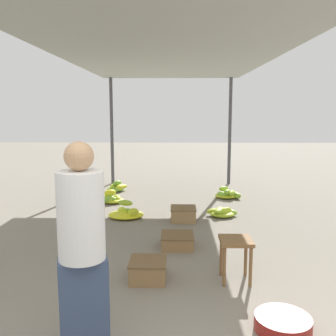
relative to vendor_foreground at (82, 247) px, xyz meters
The scene contains 14 objects.
canopy_post_back_left 6.80m from the vendor_foreground, 97.65° to the left, with size 0.08×0.08×2.63m, color #4C4C51.
canopy_post_back_right 7.04m from the vendor_foreground, 73.19° to the left, with size 0.08×0.08×2.63m, color #4C4C51.
canopy_tarp 3.63m from the vendor_foreground, 79.66° to the left, with size 3.33×7.66×0.04m, color #9EA399.
vendor_foreground is the anchor object (origin of this frame).
stool 1.87m from the vendor_foreground, 43.00° to the left, with size 0.34×0.34×0.47m.
basin_black 1.79m from the vendor_foreground, 11.28° to the left, with size 0.47×0.47×0.12m.
banana_pile_left_0 4.75m from the vendor_foreground, 97.36° to the left, with size 0.47×0.49×0.27m.
banana_pile_left_1 3.72m from the vendor_foreground, 92.52° to the left, with size 0.61×0.53×0.31m.
banana_pile_left_2 5.84m from the vendor_foreground, 96.47° to the left, with size 0.48×0.45×0.25m.
banana_pile_right_0 4.10m from the vendor_foreground, 68.17° to the left, with size 0.56×0.38×0.17m.
banana_pile_right_1 5.47m from the vendor_foreground, 70.75° to the left, with size 0.57×0.47×0.23m.
crate_near 2.46m from the vendor_foreground, 72.39° to the left, with size 0.44×0.44×0.18m.
crate_mid 3.64m from the vendor_foreground, 76.79° to the left, with size 0.42×0.42×0.23m.
crate_far 1.48m from the vendor_foreground, 72.70° to the left, with size 0.40×0.40×0.22m.
Camera 1 is at (0.11, -1.75, 1.81)m, focal length 40.00 mm.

